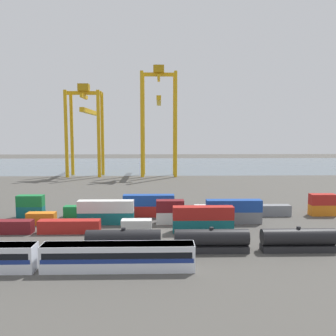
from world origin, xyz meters
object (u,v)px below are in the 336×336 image
shipping_container_10 (170,218)px  gantry_crane_west (86,121)px  freight_tank_row (211,240)px  shipping_container_19 (207,211)px  gantry_crane_central (159,111)px  shipping_container_16 (90,211)px  passenger_train (39,256)px

shipping_container_10 → gantry_crane_west: size_ratio=0.14×
freight_tank_row → shipping_container_19: 24.90m
gantry_crane_central → shipping_container_16: bearing=-101.4°
shipping_container_16 → shipping_container_19: size_ratio=2.00×
shipping_container_19 → shipping_container_16: bearing=180.0°
shipping_container_19 → gantry_crane_west: bearing=119.4°
passenger_train → shipping_container_10: (19.68, 25.47, -0.84)m
shipping_container_16 → shipping_container_19: (27.82, 0.00, 0.00)m
shipping_container_19 → gantry_crane_central: bearing=98.3°
shipping_container_16 → gantry_crane_central: size_ratio=0.24×
passenger_train → gantry_crane_central: gantry_crane_central is taller
gantry_crane_central → shipping_container_10: bearing=-88.3°
freight_tank_row → shipping_container_10: freight_tank_row is taller
gantry_crane_west → freight_tank_row: bearing=-67.9°
passenger_train → freight_tank_row: size_ratio=1.08×
shipping_container_16 → gantry_crane_central: 86.56m
shipping_container_19 → shipping_container_10: bearing=-143.9°
passenger_train → shipping_container_16: size_ratio=3.71×
shipping_container_10 → gantry_crane_west: (-36.41, 87.40, 24.16)m
gantry_crane_west → gantry_crane_central: bearing=-1.1°
shipping_container_19 → gantry_crane_central: size_ratio=0.12×
shipping_container_16 → shipping_container_19: same height
passenger_train → shipping_container_16: 32.10m
shipping_container_19 → gantry_crane_central: (-11.67, 80.13, 28.47)m
shipping_container_10 → shipping_container_16: same height
passenger_train → shipping_container_16: (0.90, 32.07, -0.84)m
shipping_container_19 → gantry_crane_central: gantry_crane_central is taller
shipping_container_10 → gantry_crane_central: size_ratio=0.12×
passenger_train → shipping_container_10: bearing=52.3°
shipping_container_10 → gantry_crane_central: 91.32m
shipping_container_19 → gantry_crane_west: gantry_crane_west is taller
passenger_train → shipping_container_10: passenger_train is taller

